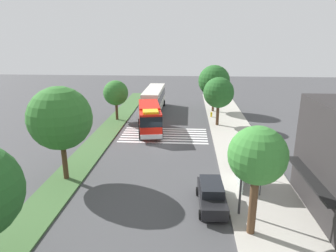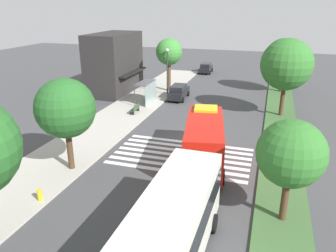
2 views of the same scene
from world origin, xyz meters
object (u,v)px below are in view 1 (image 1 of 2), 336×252
Objects in this scene: transit_bus at (154,98)px; sidewalk_tree_center at (257,156)px; parked_car_west at (211,195)px; median_tree_far_west at (116,93)px; fire_hydrant at (211,115)px; median_tree_west at (60,118)px; sidewalk_tree_west at (219,93)px; bus_stop_shelter at (244,165)px; sidewalk_tree_far_west at (214,81)px; bench_near_shelter at (236,160)px; street_lamp at (242,167)px; fire_truck at (150,118)px.

transit_bus is 1.63× the size of sidewalk_tree_center.
median_tree_far_west is at bearing -153.46° from parked_car_west.
parked_car_west is 24.45m from fire_hydrant.
median_tree_west reaches higher than fire_hydrant.
bus_stop_shelter is at bearing 2.00° from sidewalk_tree_west.
bench_near_shelter is at bearing 1.59° from sidewalk_tree_far_west.
median_tree_far_west is (-21.98, -12.02, 3.11)m from parked_car_west.
parked_car_west is at bearing -120.84° from street_lamp.
sidewalk_tree_center is at bearing 33.42° from parked_car_west.
fire_hydrant is (3.50, 9.00, -1.69)m from transit_bus.
fire_truck is at bearing -37.00° from sidewalk_tree_far_west.
fire_truck is 17.75m from parked_car_west.
transit_bus reaches higher than parked_car_west.
bus_stop_shelter is at bearing 166.90° from street_lamp.
fire_truck is at bearing -66.64° from sidewalk_tree_west.
parked_car_west is 0.71× the size of sidewalk_tree_center.
median_tree_west is (24.58, -4.72, 3.23)m from transit_bus.
fire_truck reaches higher than bench_near_shelter.
parked_car_west reaches higher than bench_near_shelter.
transit_bus is at bearing -128.86° from sidewalk_tree_west.
sidewalk_tree_west is 0.95× the size of sidewalk_tree_center.
sidewalk_tree_center is at bearing -5.42° from bus_stop_shelter.
median_tree_west reaches higher than sidewalk_tree_west.
parked_car_west is 1.37× the size of bus_stop_shelter.
bus_stop_shelter is at bearing 38.29° from median_tree_far_west.
sidewalk_tree_west is at bearing 0.00° from sidewalk_tree_far_west.
fire_truck is 5.37× the size of bench_near_shelter.
median_tree_far_west is (5.91, -4.72, 1.83)m from transit_bus.
median_tree_west is at bearing -114.19° from sidewalk_tree_center.
bus_stop_shelter is (-3.20, 2.80, 0.98)m from parked_car_west.
bench_near_shelter is 0.23× the size of sidewalk_tree_center.
parked_car_west is at bearing -41.14° from bus_stop_shelter.
fire_truck is 1.09× the size of median_tree_west.
transit_bus is 3.18× the size of bus_stop_shelter.
street_lamp is (4.28, -1.00, 1.69)m from bus_stop_shelter.
street_lamp is 8.27× the size of fire_hydrant.
bus_stop_shelter is 15.23m from median_tree_west.
street_lamp is at bearing -1.08° from sidewalk_tree_west.
fire_truck is 12.29× the size of fire_hydrant.
median_tree_west is (16.93, -14.22, 0.85)m from sidewalk_tree_west.
parked_car_west is 0.85× the size of median_tree_far_west.
sidewalk_tree_west is at bearing 103.25° from fire_truck.
bus_stop_shelter is 0.48× the size of sidewalk_tree_far_west.
parked_car_west is 28.86m from transit_bus.
bus_stop_shelter is 21.26m from fire_hydrant.
sidewalk_tree_far_west is 0.93× the size of median_tree_west.
transit_bus is 12.43m from sidewalk_tree_west.
median_tree_far_west is at bearing -96.98° from sidewalk_tree_west.
sidewalk_tree_far_west is (-28.06, 2.20, 4.08)m from parked_car_west.
median_tree_west is (13.15, -5.48, 3.42)m from fire_truck.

